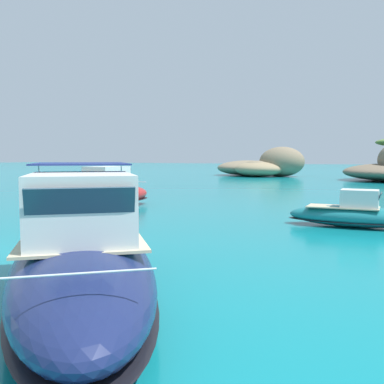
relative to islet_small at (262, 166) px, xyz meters
The scene contains 4 objects.
islet_small is the anchor object (origin of this frame).
motorboat_teal 57.65m from the islet_small, 68.96° to the right, with size 6.45×2.03×1.90m.
motorboat_red 53.58m from the islet_small, 84.88° to the right, with size 3.43×9.93×2.88m.
motorboat_navy 70.68m from the islet_small, 76.92° to the right, with size 9.40×10.35×3.37m.
Camera 1 is at (14.59, -9.60, 3.55)m, focal length 40.52 mm.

